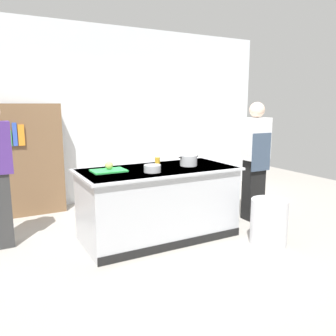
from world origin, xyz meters
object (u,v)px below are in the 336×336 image
stock_pot (189,161)px  bookshelf (25,160)px  person_chef (255,158)px  mixing_bowl (152,168)px  juice_cup (157,161)px  onion (109,165)px  trash_bin (269,222)px

stock_pot → bookshelf: bookshelf is taller
person_chef → mixing_bowl: bearing=91.4°
juice_cup → person_chef: size_ratio=0.06×
onion → mixing_bowl: 0.53m
mixing_bowl → juice_cup: bearing=56.4°
onion → stock_pot: stock_pot is taller
mixing_bowl → bookshelf: size_ratio=0.12×
stock_pot → juice_cup: size_ratio=2.87×
trash_bin → mixing_bowl: bearing=151.7°
mixing_bowl → stock_pot: bearing=14.5°
bookshelf → trash_bin: bearing=-47.4°
trash_bin → juice_cup: bearing=131.8°
juice_cup → trash_bin: size_ratio=0.18×
juice_cup → person_chef: person_chef is taller
onion → trash_bin: size_ratio=0.17×
trash_bin → person_chef: size_ratio=0.33×
juice_cup → bookshelf: (-1.47, 1.56, -0.10)m
mixing_bowl → bookshelf: bearing=121.1°
person_chef → juice_cup: bearing=76.1°
stock_pot → bookshelf: bearing=134.5°
mixing_bowl → person_chef: 1.73m
mixing_bowl → onion: bearing=143.3°
juice_cup → trash_bin: (0.97, -1.08, -0.67)m
stock_pot → person_chef: person_chef is taller
onion → mixing_bowl: onion is taller
stock_pot → trash_bin: stock_pot is taller
mixing_bowl → juice_cup: juice_cup is taller
onion → person_chef: 2.16m
stock_pot → juice_cup: bearing=141.2°
mixing_bowl → person_chef: person_chef is taller
mixing_bowl → juice_cup: size_ratio=2.02×
onion → stock_pot: bearing=-9.0°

